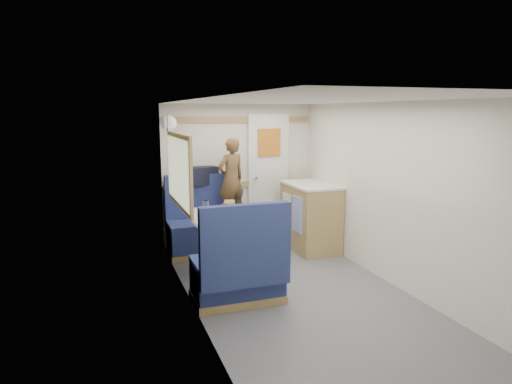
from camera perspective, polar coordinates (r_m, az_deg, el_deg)
name	(u,v)px	position (r m, az deg, el deg)	size (l,w,h in m)	color
floor	(304,299)	(4.82, 5.99, -13.16)	(4.50, 4.50, 0.00)	#515156
ceiling	(308,100)	(4.43, 6.47, 11.35)	(4.50, 4.50, 0.00)	silver
wall_back	(238,174)	(6.59, -2.20, 2.24)	(2.20, 0.02, 2.00)	silver
wall_left	(196,211)	(4.17, -7.57, -2.41)	(0.02, 4.50, 2.00)	silver
wall_right	(399,197)	(5.08, 17.49, -0.55)	(0.02, 4.50, 2.00)	silver
oak_trim_low	(239,185)	(6.60, -2.14, 0.93)	(2.15, 0.02, 0.08)	olive
oak_trim_high	(239,120)	(6.51, -2.20, 9.03)	(2.15, 0.02, 0.08)	olive
side_window	(178,171)	(5.10, -9.71, 2.65)	(0.04, 1.30, 0.72)	#999E86
rear_door	(268,175)	(6.71, 1.55, 2.14)	(0.62, 0.12, 1.86)	white
dinette_table	(217,228)	(5.32, -4.91, -4.45)	(0.62, 0.92, 0.72)	white
bench_far	(201,231)	(6.20, -6.87, -4.92)	(0.90, 0.59, 1.05)	navy
bench_near	(239,274)	(4.60, -2.14, -10.22)	(0.90, 0.59, 1.05)	navy
ledge	(196,186)	(6.33, -7.49, 0.73)	(0.90, 0.14, 0.04)	olive
dome_light	(169,123)	(5.91, -10.87, 8.47)	(0.20, 0.20, 0.20)	white
galley_counter	(310,216)	(6.34, 6.79, -3.03)	(0.57, 0.92, 0.92)	olive
person	(231,179)	(6.12, -3.12, 1.65)	(0.40, 0.26, 1.10)	brown
duffel_bag	(199,176)	(6.31, -7.19, 2.02)	(0.51, 0.24, 0.24)	black
tray	(232,220)	(4.97, -3.01, -3.52)	(0.26, 0.34, 0.02)	silver
orange_fruit	(231,214)	(5.05, -3.20, -2.80)	(0.07, 0.07, 0.07)	#D35409
cheese_block	(227,213)	(5.17, -3.70, -2.67)	(0.11, 0.07, 0.04)	#DDCC7F
wine_glass	(224,207)	(5.10, -4.06, -1.87)	(0.08, 0.08, 0.17)	white
tumbler_left	(206,216)	(4.97, -6.21, -2.99)	(0.07, 0.07, 0.12)	silver
tumbler_mid	(206,205)	(5.53, -6.31, -1.67)	(0.07, 0.07, 0.12)	white
beer_glass	(230,208)	(5.36, -3.29, -2.03)	(0.07, 0.07, 0.11)	brown
pepper_grinder	(216,212)	(5.20, -4.97, -2.53)	(0.03, 0.03, 0.09)	black
bread_loaf	(230,205)	(5.56, -3.32, -1.66)	(0.12, 0.23, 0.10)	olive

